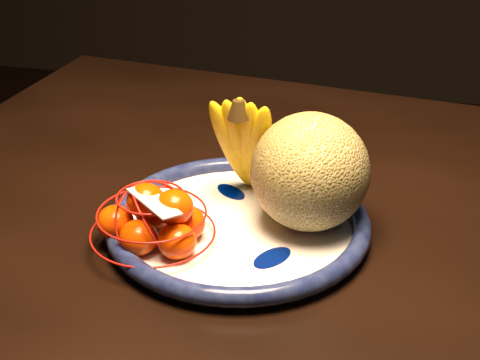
% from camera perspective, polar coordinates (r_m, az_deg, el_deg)
% --- Properties ---
extents(dining_table, '(1.48, 1.01, 0.69)m').
position_cam_1_polar(dining_table, '(1.02, 10.53, -6.10)').
color(dining_table, black).
rests_on(dining_table, ground).
extents(fruit_bowl, '(0.33, 0.33, 0.03)m').
position_cam_1_polar(fruit_bowl, '(0.91, -0.14, -3.44)').
color(fruit_bowl, white).
rests_on(fruit_bowl, dining_table).
extents(cantaloupe, '(0.14, 0.14, 0.14)m').
position_cam_1_polar(cantaloupe, '(0.88, 5.46, 0.65)').
color(cantaloupe, olive).
rests_on(cantaloupe, fruit_bowl).
extents(banana_bunch, '(0.11, 0.10, 0.16)m').
position_cam_1_polar(banana_bunch, '(0.94, 0.35, 3.11)').
color(banana_bunch, yellow).
rests_on(banana_bunch, fruit_bowl).
extents(mandarin_bag, '(0.20, 0.20, 0.09)m').
position_cam_1_polar(mandarin_bag, '(0.87, -6.63, -3.15)').
color(mandarin_bag, '#FF4500').
rests_on(mandarin_bag, fruit_bowl).
extents(price_tag, '(0.07, 0.07, 0.01)m').
position_cam_1_polar(price_tag, '(0.84, -6.68, -1.67)').
color(price_tag, white).
rests_on(price_tag, mandarin_bag).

